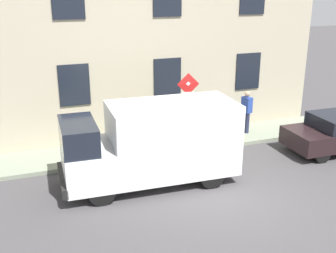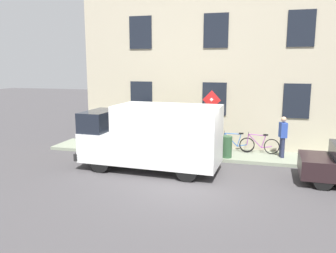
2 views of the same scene
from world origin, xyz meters
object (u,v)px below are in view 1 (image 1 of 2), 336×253
object	(u,v)px
bicycle_purple	(220,123)
litter_bin	(202,133)
bicycle_orange	(172,129)
pedestrian	(246,110)
delivery_van	(154,142)
sign_post_stacked	(188,104)
bicycle_blue	(196,126)

from	to	relation	value
bicycle_purple	litter_bin	bearing A→B (deg)	39.27
bicycle_orange	pedestrian	size ratio (longest dim) A/B	1.00
pedestrian	litter_bin	world-z (taller)	pedestrian
delivery_van	pedestrian	bearing A→B (deg)	-148.37
bicycle_purple	delivery_van	bearing A→B (deg)	38.68
sign_post_stacked	bicycle_orange	distance (m)	1.79
delivery_van	bicycle_orange	bearing A→B (deg)	-117.40
delivery_van	bicycle_blue	size ratio (longest dim) A/B	3.16
bicycle_orange	pedestrian	distance (m)	3.10
pedestrian	litter_bin	bearing A→B (deg)	2.40
bicycle_orange	pedestrian	bearing A→B (deg)	164.69
pedestrian	litter_bin	size ratio (longest dim) A/B	1.91
bicycle_orange	litter_bin	size ratio (longest dim) A/B	1.90
pedestrian	bicycle_blue	bearing A→B (deg)	-25.88
bicycle_orange	litter_bin	xyz separation A→B (m)	(-1.07, -0.79, 0.08)
sign_post_stacked	litter_bin	distance (m)	1.40
bicycle_purple	pedestrian	xyz separation A→B (m)	(-0.43, -0.93, 0.56)
bicycle_blue	litter_bin	xyz separation A→B (m)	(-1.07, 0.26, 0.08)
bicycle_purple	sign_post_stacked	bearing A→B (deg)	31.77
bicycle_purple	pedestrian	size ratio (longest dim) A/B	0.99
delivery_van	pedestrian	size ratio (longest dim) A/B	3.14
sign_post_stacked	bicycle_orange	size ratio (longest dim) A/B	1.56
sign_post_stacked	delivery_van	xyz separation A→B (m)	(-1.91, 1.92, -0.48)
litter_bin	pedestrian	bearing A→B (deg)	-73.97
bicycle_purple	pedestrian	world-z (taller)	pedestrian
sign_post_stacked	bicycle_purple	xyz separation A→B (m)	(1.22, -1.95, -1.30)
delivery_van	bicycle_purple	size ratio (longest dim) A/B	3.16
bicycle_purple	bicycle_blue	world-z (taller)	same
sign_post_stacked	litter_bin	world-z (taller)	sign_post_stacked
delivery_van	bicycle_purple	distance (m)	5.04
sign_post_stacked	pedestrian	world-z (taller)	sign_post_stacked
bicycle_blue	bicycle_orange	bearing A→B (deg)	-7.30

